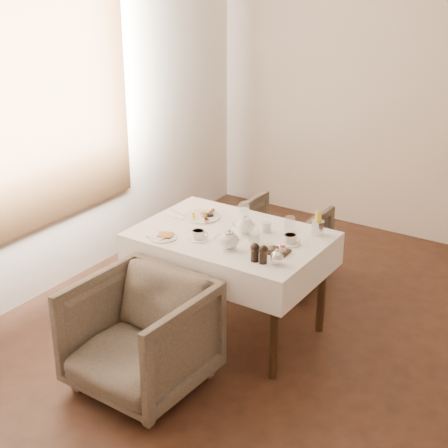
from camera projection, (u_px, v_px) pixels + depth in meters
The scene contains 21 objects.
room at pixel (43, 88), 4.96m from camera, with size 5.00×5.00×5.00m.
table at pixel (231, 249), 4.70m from camera, with size 1.28×0.88×0.75m.
armchair_near at pixel (140, 337), 4.20m from camera, with size 0.75×0.78×0.71m, color #443932.
armchair_far at pixel (278, 243), 5.58m from camera, with size 0.67×0.69×0.63m, color #443932.
breakfast_plate at pixel (202, 216), 4.92m from camera, with size 0.26×0.26×0.03m.
side_plate at pixel (162, 236), 4.58m from camera, with size 0.19×0.19×0.02m.
teapot_centre at pixel (245, 225), 4.62m from camera, with size 0.17×0.13×0.14m, color white, non-canonical shape.
teapot_front at pixel (229, 239), 4.40m from camera, with size 0.18×0.14×0.14m, color white, non-canonical shape.
creamer at pixel (267, 227), 4.66m from camera, with size 0.06×0.06×0.07m, color white.
teacup_near at pixel (198, 235), 4.55m from camera, with size 0.13×0.13×0.06m.
teacup_far at pixel (290, 240), 4.48m from camera, with size 0.13×0.13×0.07m.
glass_left at pixel (244, 209), 4.92m from camera, with size 0.07×0.07×0.10m, color silver.
glass_mid at pixel (254, 234), 4.51m from camera, with size 0.07×0.07×0.10m, color silver.
glass_right at pixel (290, 224), 4.68m from camera, with size 0.07×0.07×0.10m, color silver.
condiment_board at pixel (275, 250), 4.38m from camera, with size 0.19×0.13×0.05m.
pepper_mill_left at pixel (255, 252), 4.24m from camera, with size 0.06×0.06×0.12m, color black, non-canonical shape.
pepper_mill_right at pixel (263, 254), 4.21m from camera, with size 0.06×0.06×0.12m, color black, non-canonical shape.
silver_pot at pixel (277, 257), 4.19m from camera, with size 0.10×0.08×0.11m, color white, non-canonical shape.
fries_cup at pixel (318, 224), 4.60m from camera, with size 0.08×0.08×0.18m.
cutlery_fork at pixel (178, 213), 4.99m from camera, with size 0.01×0.19×0.00m, color silver.
cutlery_knife at pixel (175, 218), 4.90m from camera, with size 0.01×0.19×0.00m, color silver.
Camera 1 is at (1.59, -3.42, 2.62)m, focal length 55.00 mm.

